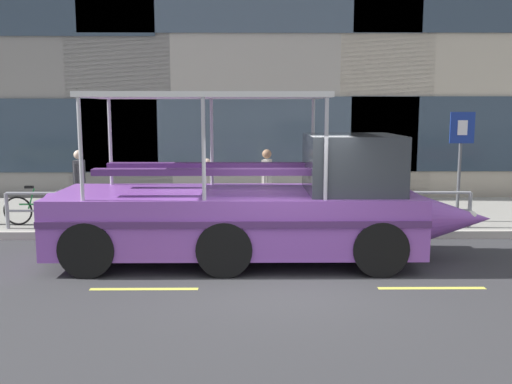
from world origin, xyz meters
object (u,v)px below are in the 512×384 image
Objects in this scene: parking_sign at (461,148)px; pedestrian_mid_left at (267,176)px; leaned_bicycle at (39,210)px; duck_tour_boat at (262,207)px; pedestrian_mid_right at (207,181)px; pedestrian_near_bow at (397,182)px; pedestrian_near_stern at (79,177)px.

pedestrian_mid_left is (-4.75, 0.68, -0.78)m from parking_sign.
duck_tour_boat reaches higher than leaned_bicycle.
leaned_bicycle is at bearing -163.78° from pedestrian_mid_right.
parking_sign is at bearing 2.01° from leaned_bicycle.
duck_tour_boat is 5.40× the size of pedestrian_near_bow.
duck_tour_boat reaches higher than parking_sign.
pedestrian_mid_right is (-1.34, 3.73, 0.03)m from duck_tour_boat.
pedestrian_near_stern is (-4.87, 0.11, -0.01)m from pedestrian_mid_left.
parking_sign is at bearing -8.10° from pedestrian_mid_left.
pedestrian_near_stern is at bearing 60.40° from leaned_bicycle.
pedestrian_near_bow reaches higher than leaned_bicycle.
pedestrian_near_bow is at bearing 172.64° from parking_sign.
leaned_bicycle is 4.17m from pedestrian_mid_right.
leaned_bicycle is 1.15× the size of pedestrian_mid_right.
pedestrian_mid_right is at bearing 172.87° from pedestrian_near_bow.
pedestrian_mid_left is (5.52, 1.04, 0.68)m from leaned_bicycle.
leaned_bicycle is at bearing -119.60° from pedestrian_near_stern.
parking_sign reaches higher than pedestrian_mid_right.
duck_tour_boat is 4.94× the size of pedestrian_mid_left.
pedestrian_mid_left is (0.21, 3.61, 0.18)m from duck_tour_boat.
pedestrian_mid_left reaches higher than pedestrian_near_bow.
pedestrian_near_stern is (0.65, 1.14, 0.67)m from leaned_bicycle.
pedestrian_mid_left reaches higher than pedestrian_mid_right.
leaned_bicycle is 1.09× the size of pedestrian_near_bow.
pedestrian_near_stern is at bearing 141.45° from duck_tour_boat.
pedestrian_mid_right is 3.32m from pedestrian_near_stern.
parking_sign is 4.86m from pedestrian_mid_left.
pedestrian_near_stern reaches higher than leaned_bicycle.
parking_sign is 1.54× the size of pedestrian_mid_left.
leaned_bicycle is 5.93m from duck_tour_boat.
parking_sign is 10.38m from leaned_bicycle.
parking_sign reaches higher than pedestrian_mid_left.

